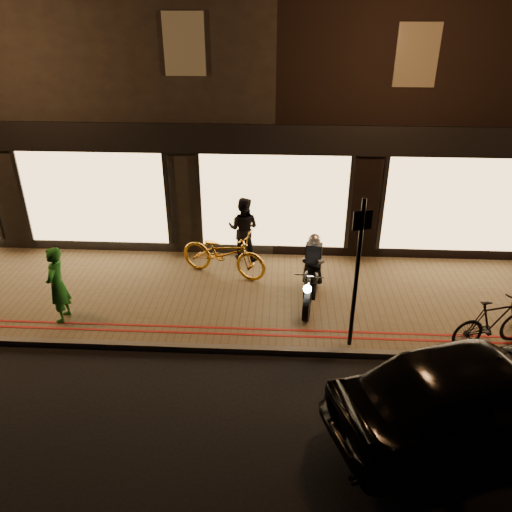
{
  "coord_description": "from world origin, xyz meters",
  "views": [
    {
      "loc": [
        0.2,
        -7.63,
        6.05
      ],
      "look_at": [
        -0.33,
        1.98,
        1.1
      ],
      "focal_mm": 35.0,
      "sensor_mm": 36.0,
      "label": 1
    }
  ],
  "objects_px": {
    "motorcycle": "(312,277)",
    "bicycle_gold": "(223,253)",
    "parked_car": "(478,394)",
    "person_green": "(57,285)",
    "sign_post": "(357,268)"
  },
  "relations": [
    {
      "from": "motorcycle",
      "to": "bicycle_gold",
      "type": "bearing_deg",
      "value": 160.45
    },
    {
      "from": "bicycle_gold",
      "to": "parked_car",
      "type": "height_order",
      "value": "parked_car"
    },
    {
      "from": "parked_car",
      "to": "person_green",
      "type": "bearing_deg",
      "value": 51.2
    },
    {
      "from": "bicycle_gold",
      "to": "person_green",
      "type": "relative_size",
      "value": 1.32
    },
    {
      "from": "bicycle_gold",
      "to": "parked_car",
      "type": "xyz_separation_m",
      "value": [
        4.37,
        -4.62,
        0.09
      ]
    },
    {
      "from": "motorcycle",
      "to": "bicycle_gold",
      "type": "xyz_separation_m",
      "value": [
        -2.04,
        1.12,
        -0.05
      ]
    },
    {
      "from": "bicycle_gold",
      "to": "person_green",
      "type": "height_order",
      "value": "person_green"
    },
    {
      "from": "motorcycle",
      "to": "parked_car",
      "type": "xyz_separation_m",
      "value": [
        2.33,
        -3.5,
        0.04
      ]
    },
    {
      "from": "sign_post",
      "to": "bicycle_gold",
      "type": "xyz_separation_m",
      "value": [
        -2.73,
        2.61,
        -1.11
      ]
    },
    {
      "from": "bicycle_gold",
      "to": "person_green",
      "type": "xyz_separation_m",
      "value": [
        -3.13,
        -2.08,
        0.25
      ]
    },
    {
      "from": "motorcycle",
      "to": "parked_car",
      "type": "height_order",
      "value": "motorcycle"
    },
    {
      "from": "motorcycle",
      "to": "person_green",
      "type": "bearing_deg",
      "value": -160.24
    },
    {
      "from": "person_green",
      "to": "bicycle_gold",
      "type": "bearing_deg",
      "value": 123.39
    },
    {
      "from": "parked_car",
      "to": "sign_post",
      "type": "bearing_deg",
      "value": 19.14
    },
    {
      "from": "bicycle_gold",
      "to": "parked_car",
      "type": "bearing_deg",
      "value": -117.19
    }
  ]
}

